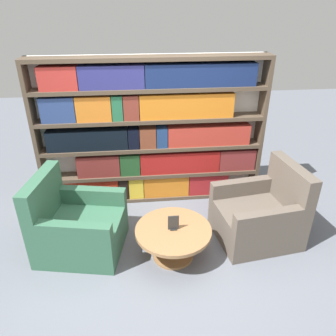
% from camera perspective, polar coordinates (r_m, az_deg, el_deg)
% --- Properties ---
extents(ground_plane, '(14.00, 14.00, 0.00)m').
position_cam_1_polar(ground_plane, '(3.80, -1.27, -15.80)').
color(ground_plane, slate).
extents(bookshelf, '(3.01, 0.30, 1.99)m').
position_cam_1_polar(bookshelf, '(4.41, -3.05, 5.94)').
color(bookshelf, silver).
rests_on(bookshelf, ground_plane).
extents(armchair_left, '(1.04, 0.96, 0.93)m').
position_cam_1_polar(armchair_left, '(3.91, -15.63, -9.82)').
color(armchair_left, '#336047').
rests_on(armchair_left, ground_plane).
extents(armchair_right, '(1.01, 0.92, 0.93)m').
position_cam_1_polar(armchair_right, '(4.09, 15.77, -7.92)').
color(armchair_right, brown).
rests_on(armchair_right, ground_plane).
extents(coffee_table, '(0.83, 0.83, 0.38)m').
position_cam_1_polar(coffee_table, '(3.68, 0.92, -11.89)').
color(coffee_table, olive).
rests_on(coffee_table, ground_plane).
extents(table_sign, '(0.12, 0.06, 0.17)m').
position_cam_1_polar(table_sign, '(3.56, 0.95, -9.64)').
color(table_sign, black).
rests_on(table_sign, coffee_table).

